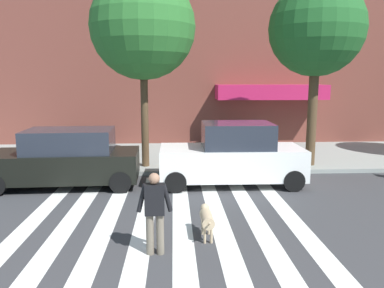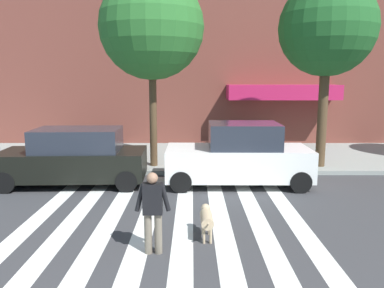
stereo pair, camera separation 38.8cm
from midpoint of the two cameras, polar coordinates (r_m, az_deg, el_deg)
ground_plane at (r=8.59m, az=-6.91°, el=-13.80°), size 160.00×160.00×0.00m
sidewalk_far at (r=16.71m, az=-3.58°, el=-1.83°), size 80.00×6.00×0.15m
crosswalk_stripes at (r=8.54m, az=-3.40°, el=-13.84°), size 6.75×10.46×0.01m
parked_car_behind_first at (r=12.89m, az=-16.46°, el=-1.94°), size 4.67×2.12×1.84m
parked_car_third_in_line at (r=12.48m, az=7.63°, el=-1.80°), size 4.58×2.03×2.01m
street_tree_nearest at (r=14.41m, az=-5.47°, el=16.82°), size 3.76×3.76×6.96m
street_tree_middle at (r=15.13m, az=19.86°, el=15.78°), size 3.45×3.45×6.77m
pedestrian_dog_walker at (r=7.58m, az=-4.61°, el=-9.49°), size 0.70×0.25×1.64m
dog_on_leash at (r=8.43m, az=3.26°, el=-10.94°), size 0.28×1.06×0.65m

